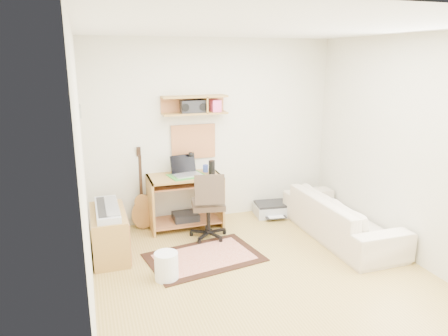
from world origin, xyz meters
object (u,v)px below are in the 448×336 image
object	(u,v)px
task_chair	(208,204)
cabinet	(109,234)
desk	(185,201)
printer	(271,210)
sofa	(341,210)

from	to	relation	value
task_chair	cabinet	xyz separation A→B (m)	(-1.28, -0.11, -0.19)
desk	cabinet	size ratio (longest dim) A/B	1.11
task_chair	cabinet	size ratio (longest dim) A/B	1.03
task_chair	printer	size ratio (longest dim) A/B	1.89
desk	task_chair	xyz separation A→B (m)	(0.20, -0.46, 0.09)
desk	printer	distance (m)	1.37
desk	printer	bearing A→B (deg)	0.81
cabinet	sofa	distance (m)	2.99
desk	task_chair	bearing A→B (deg)	-66.55
printer	cabinet	bearing A→B (deg)	-159.23
desk	sofa	distance (m)	2.13
cabinet	printer	world-z (taller)	cabinet
printer	sofa	distance (m)	1.19
sofa	task_chair	bearing A→B (deg)	72.37
task_chair	sofa	distance (m)	1.76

